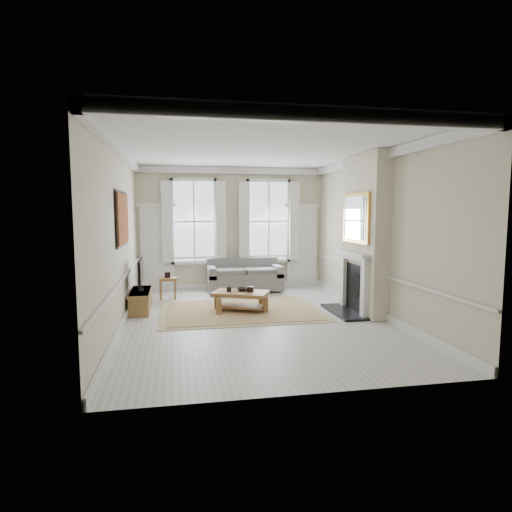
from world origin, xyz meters
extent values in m
plane|color=#B7B5AD|center=(0.00, 0.00, 0.00)|extent=(7.20, 7.20, 0.00)
plane|color=white|center=(0.00, 0.00, 3.40)|extent=(7.20, 7.20, 0.00)
plane|color=beige|center=(0.00, 3.60, 1.70)|extent=(5.20, 0.00, 5.20)
plane|color=beige|center=(-2.60, 0.00, 1.70)|extent=(0.00, 7.20, 7.20)
plane|color=beige|center=(2.60, 0.00, 1.70)|extent=(0.00, 7.20, 7.20)
cube|color=silver|center=(-2.05, 3.56, 1.15)|extent=(0.90, 0.08, 2.30)
cube|color=silver|center=(2.05, 3.56, 1.15)|extent=(0.90, 0.08, 2.30)
cube|color=#A45F1C|center=(-2.56, 0.30, 2.05)|extent=(0.05, 1.66, 1.06)
cube|color=beige|center=(2.43, 0.20, 1.70)|extent=(0.35, 1.70, 3.38)
cube|color=black|center=(2.00, 0.20, 0.03)|extent=(0.55, 1.50, 0.05)
cube|color=silver|center=(2.20, -0.35, 0.57)|extent=(0.10, 0.18, 1.15)
cube|color=silver|center=(2.20, 0.75, 0.57)|extent=(0.10, 0.18, 1.15)
cube|color=silver|center=(2.15, 0.20, 1.30)|extent=(0.20, 1.45, 0.06)
cube|color=black|center=(2.25, 0.20, 0.55)|extent=(0.02, 0.92, 1.00)
cube|color=gold|center=(2.21, 0.20, 2.05)|extent=(0.06, 1.26, 1.06)
cube|color=#5F5F5D|center=(0.27, 3.05, 0.29)|extent=(2.00, 0.97, 0.45)
cube|color=#5F5F5D|center=(0.27, 3.44, 0.67)|extent=(2.00, 0.20, 0.44)
cube|color=#5F5F5D|center=(-0.63, 3.05, 0.55)|extent=(0.20, 0.97, 0.30)
cube|color=#5F5F5D|center=(1.17, 3.05, 0.55)|extent=(0.20, 0.97, 0.30)
cylinder|color=brown|center=(-0.61, 2.68, 0.04)|extent=(0.06, 0.06, 0.08)
cylinder|color=brown|center=(1.15, 3.42, 0.04)|extent=(0.06, 0.06, 0.08)
cube|color=brown|center=(-1.77, 2.47, 0.50)|extent=(0.46, 0.46, 0.06)
cube|color=brown|center=(-1.94, 2.31, 0.23)|extent=(0.05, 0.05, 0.47)
cube|color=brown|center=(-1.61, 2.31, 0.23)|extent=(0.05, 0.05, 0.47)
cube|color=brown|center=(-1.94, 2.64, 0.23)|extent=(0.05, 0.05, 0.47)
cube|color=brown|center=(-1.61, 2.64, 0.23)|extent=(0.05, 0.05, 0.47)
cube|color=#A88456|center=(-0.18, 0.77, 0.01)|extent=(3.50, 2.60, 0.02)
cube|color=brown|center=(-0.18, 0.77, 0.40)|extent=(1.34, 1.10, 0.08)
cube|color=brown|center=(-0.66, 0.53, 0.18)|extent=(0.10, 0.10, 0.36)
cube|color=brown|center=(0.31, 0.53, 0.18)|extent=(0.10, 0.10, 0.36)
cube|color=brown|center=(-0.66, 1.01, 0.18)|extent=(0.10, 0.10, 0.36)
cube|color=brown|center=(0.31, 1.01, 0.18)|extent=(0.10, 0.10, 0.36)
cylinder|color=black|center=(-0.43, 0.82, 0.49)|extent=(0.10, 0.10, 0.10)
cylinder|color=black|center=(0.02, 0.72, 0.49)|extent=(0.16, 0.16, 0.11)
imported|color=black|center=(-0.13, 0.87, 0.47)|extent=(0.28, 0.28, 0.06)
cube|color=brown|center=(-2.34, 1.21, 0.23)|extent=(0.41, 1.28, 0.46)
cube|color=black|center=(-2.32, 1.21, 0.47)|extent=(0.08, 0.30, 0.03)
cube|color=black|center=(-2.32, 1.21, 0.86)|extent=(0.05, 0.90, 0.55)
cube|color=black|center=(-2.29, 1.21, 0.86)|extent=(0.01, 0.83, 0.49)
camera|label=1|loc=(-1.54, -8.35, 2.22)|focal=30.00mm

